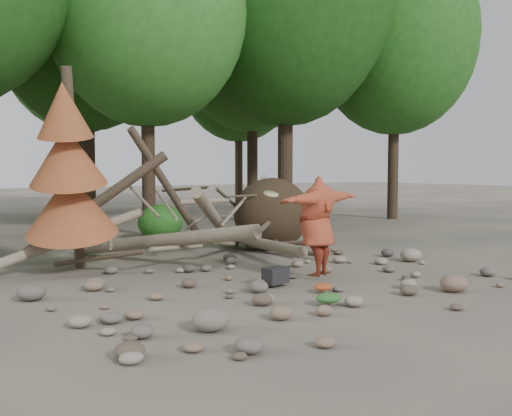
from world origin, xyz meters
TOP-DOWN VIEW (x-y plane):
  - ground at (0.00, 0.00)m, footprint 120.00×120.00m
  - deadfall_pile at (2.02, 4.24)m, footprint 8.55×5.24m
  - dead_conifer at (-3.12, 3.37)m, footprint 2.06×2.16m
  - bush_mid at (0.80, 7.80)m, footprint 1.40×1.40m
  - bush_right at (5.00, 7.00)m, footprint 2.00×2.00m
  - frisbee_thrower at (0.95, 0.29)m, footprint 2.90×1.31m
  - backpack at (-0.14, 0.18)m, footprint 0.50×0.38m
  - cloth_green at (-0.29, -1.55)m, footprint 0.44×0.37m
  - cloth_orange at (0.24, -0.76)m, footprint 0.35×0.29m
  - boulder_front_left at (-2.58, -1.78)m, footprint 0.54×0.48m
  - boulder_front_right at (2.32, -1.96)m, footprint 0.53×0.47m
  - boulder_mid_right at (4.25, 0.79)m, footprint 0.53×0.48m
  - boulder_mid_left at (-4.28, 1.46)m, footprint 0.49×0.44m

SIDE VIEW (x-z plane):
  - ground at x=0.00m, z-range 0.00..0.00m
  - cloth_orange at x=0.24m, z-range 0.00..0.13m
  - cloth_green at x=-0.29m, z-range 0.00..0.16m
  - boulder_mid_left at x=-4.28m, z-range 0.00..0.29m
  - backpack at x=-0.14m, z-range 0.00..0.31m
  - boulder_front_right at x=2.32m, z-range 0.00..0.32m
  - boulder_mid_right at x=4.25m, z-range 0.00..0.32m
  - boulder_front_left at x=-2.58m, z-range 0.00..0.32m
  - bush_mid at x=0.80m, z-range 0.00..1.12m
  - bush_right at x=5.00m, z-range 0.00..1.60m
  - deadfall_pile at x=2.02m, z-range -0.70..2.60m
  - frisbee_thrower at x=0.95m, z-range 0.08..2.08m
  - dead_conifer at x=-3.12m, z-range -0.06..4.29m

